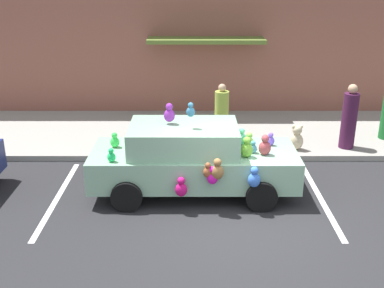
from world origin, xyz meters
TOP-DOWN VIEW (x-y plane):
  - ground_plane at (0.00, 0.00)m, footprint 60.00×60.00m
  - sidewalk at (0.00, 5.00)m, footprint 24.00×4.00m
  - storefront_building at (-0.01, 7.14)m, footprint 24.00×1.25m
  - parking_stripe_front at (1.82, 1.00)m, footprint 0.12×3.60m
  - parking_stripe_rear at (-3.84, 1.00)m, footprint 0.12×3.60m
  - plush_covered_car at (-0.94, 1.27)m, footprint 4.39×2.00m
  - teddy_bear_on_sidewalk at (1.79, 3.45)m, footprint 0.36×0.30m
  - pedestrian_near_shopfront at (-0.16, 3.84)m, footprint 0.37×0.37m
  - pedestrian_walking_past at (3.16, 3.62)m, footprint 0.39×0.39m

SIDE VIEW (x-z plane):
  - ground_plane at x=0.00m, z-range 0.00..0.00m
  - parking_stripe_front at x=1.82m, z-range 0.00..0.01m
  - parking_stripe_rear at x=-3.84m, z-range 0.00..0.01m
  - sidewalk at x=0.00m, z-range 0.00..0.15m
  - teddy_bear_on_sidewalk at x=1.79m, z-range 0.12..0.81m
  - plush_covered_car at x=-0.94m, z-range -0.25..1.84m
  - pedestrian_near_shopfront at x=-0.16m, z-range 0.08..1.76m
  - pedestrian_walking_past at x=3.16m, z-range 0.08..1.80m
  - storefront_building at x=-0.01m, z-range -0.01..6.39m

